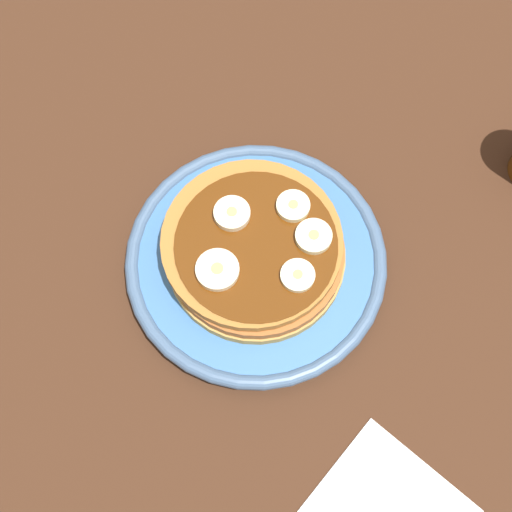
{
  "coord_description": "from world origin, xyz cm",
  "views": [
    {
      "loc": [
        13.76,
        18.13,
        59.42
      ],
      "look_at": [
        0.0,
        0.0,
        2.44
      ],
      "focal_mm": 50.56,
      "sensor_mm": 36.0,
      "label": 1
    }
  ],
  "objects_px": {
    "plate": "(256,261)",
    "banana_slice_0": "(228,216)",
    "banana_slice_2": "(293,206)",
    "banana_slice_4": "(298,276)",
    "pancake_stack": "(254,251)",
    "banana_slice_3": "(217,270)",
    "banana_slice_1": "(313,237)"
  },
  "relations": [
    {
      "from": "plate",
      "to": "banana_slice_0",
      "type": "distance_m",
      "value": 0.05
    },
    {
      "from": "banana_slice_2",
      "to": "banana_slice_4",
      "type": "height_order",
      "value": "same"
    },
    {
      "from": "pancake_stack",
      "to": "banana_slice_0",
      "type": "relative_size",
      "value": 5.14
    },
    {
      "from": "plate",
      "to": "banana_slice_3",
      "type": "xyz_separation_m",
      "value": [
        0.04,
        -0.0,
        0.04
      ]
    },
    {
      "from": "banana_slice_0",
      "to": "banana_slice_2",
      "type": "bearing_deg",
      "value": 152.81
    },
    {
      "from": "banana_slice_1",
      "to": "banana_slice_4",
      "type": "bearing_deg",
      "value": 30.72
    },
    {
      "from": "banana_slice_2",
      "to": "banana_slice_4",
      "type": "xyz_separation_m",
      "value": [
        0.04,
        0.05,
        -0.0
      ]
    },
    {
      "from": "plate",
      "to": "banana_slice_0",
      "type": "relative_size",
      "value": 7.41
    },
    {
      "from": "pancake_stack",
      "to": "banana_slice_4",
      "type": "relative_size",
      "value": 5.6
    },
    {
      "from": "banana_slice_0",
      "to": "banana_slice_2",
      "type": "relative_size",
      "value": 1.08
    },
    {
      "from": "plate",
      "to": "banana_slice_1",
      "type": "bearing_deg",
      "value": 149.73
    },
    {
      "from": "plate",
      "to": "banana_slice_2",
      "type": "relative_size",
      "value": 7.99
    },
    {
      "from": "banana_slice_1",
      "to": "banana_slice_4",
      "type": "distance_m",
      "value": 0.04
    },
    {
      "from": "pancake_stack",
      "to": "plate",
      "type": "bearing_deg",
      "value": 124.61
    },
    {
      "from": "banana_slice_2",
      "to": "banana_slice_4",
      "type": "relative_size",
      "value": 1.01
    },
    {
      "from": "pancake_stack",
      "to": "banana_slice_2",
      "type": "distance_m",
      "value": 0.05
    },
    {
      "from": "banana_slice_3",
      "to": "banana_slice_1",
      "type": "bearing_deg",
      "value": 162.93
    },
    {
      "from": "banana_slice_0",
      "to": "banana_slice_2",
      "type": "distance_m",
      "value": 0.05
    },
    {
      "from": "banana_slice_3",
      "to": "banana_slice_0",
      "type": "bearing_deg",
      "value": -137.18
    },
    {
      "from": "plate",
      "to": "banana_slice_3",
      "type": "height_order",
      "value": "banana_slice_3"
    },
    {
      "from": "banana_slice_2",
      "to": "banana_slice_4",
      "type": "bearing_deg",
      "value": 55.12
    },
    {
      "from": "banana_slice_3",
      "to": "banana_slice_4",
      "type": "relative_size",
      "value": 1.26
    },
    {
      "from": "banana_slice_2",
      "to": "banana_slice_0",
      "type": "bearing_deg",
      "value": -27.19
    },
    {
      "from": "banana_slice_3",
      "to": "banana_slice_2",
      "type": "bearing_deg",
      "value": -175.04
    },
    {
      "from": "banana_slice_0",
      "to": "banana_slice_1",
      "type": "height_order",
      "value": "same"
    },
    {
      "from": "plate",
      "to": "banana_slice_0",
      "type": "xyz_separation_m",
      "value": [
        0.0,
        -0.03,
        0.04
      ]
    },
    {
      "from": "banana_slice_3",
      "to": "banana_slice_4",
      "type": "distance_m",
      "value": 0.06
    },
    {
      "from": "pancake_stack",
      "to": "banana_slice_0",
      "type": "height_order",
      "value": "banana_slice_0"
    },
    {
      "from": "plate",
      "to": "banana_slice_2",
      "type": "bearing_deg",
      "value": -170.02
    },
    {
      "from": "banana_slice_2",
      "to": "plate",
      "type": "bearing_deg",
      "value": 9.98
    },
    {
      "from": "banana_slice_2",
      "to": "banana_slice_3",
      "type": "xyz_separation_m",
      "value": [
        0.08,
        0.01,
        0.0
      ]
    },
    {
      "from": "banana_slice_1",
      "to": "banana_slice_4",
      "type": "relative_size",
      "value": 1.09
    }
  ]
}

